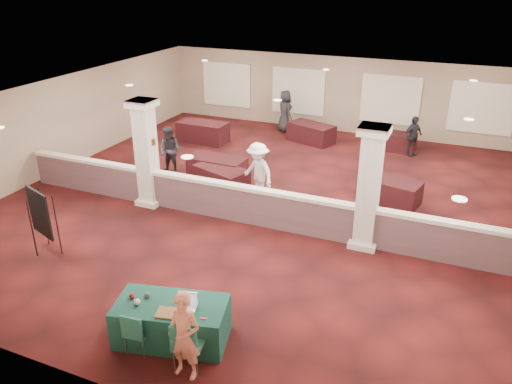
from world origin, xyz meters
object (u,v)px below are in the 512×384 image
at_px(far_table_back_center, 311,133).
at_px(far_table_front_center, 221,178).
at_px(near_table, 172,322).
at_px(far_table_front_right, 389,191).
at_px(attendee_d, 285,111).
at_px(attendee_a, 170,151).
at_px(attendee_b, 258,172).
at_px(far_table_front_left, 217,168).
at_px(easel_board, 40,214).
at_px(conf_chair_side, 136,330).
at_px(attendee_c, 413,136).
at_px(far_table_back_right, 393,141).
at_px(woman, 184,336).
at_px(far_table_back_left, 203,132).
at_px(conf_chair_main, 187,342).

bearing_deg(far_table_back_center, far_table_front_center, -102.19).
xyz_separation_m(near_table, far_table_front_center, (-2.36, 6.80, -0.04)).
xyz_separation_m(far_table_front_right, attendee_d, (-5.42, 5.61, 0.54)).
relative_size(attendee_a, attendee_b, 0.90).
bearing_deg(far_table_front_left, easel_board, -106.74).
height_order(conf_chair_side, easel_board, easel_board).
bearing_deg(attendee_b, attendee_c, 84.10).
bearing_deg(far_table_back_right, attendee_d, 173.21).
distance_m(woman, far_table_back_center, 13.39).
relative_size(far_table_front_center, far_table_back_left, 0.90).
relative_size(conf_chair_side, attendee_d, 0.49).
height_order(easel_board, far_table_back_right, easel_board).
bearing_deg(attendee_d, woman, 145.16).
height_order(conf_chair_side, far_table_back_center, conf_chair_side).
distance_m(conf_chair_side, far_table_front_right, 9.07).
bearing_deg(attendee_a, near_table, -57.28).
bearing_deg(woman, conf_chair_main, 107.55).
xyz_separation_m(far_table_back_right, attendee_c, (0.74, -0.43, 0.42)).
relative_size(far_table_front_left, attendee_b, 1.03).
xyz_separation_m(easel_board, far_table_back_center, (3.54, 11.02, -0.70)).
bearing_deg(near_table, attendee_c, 63.34).
height_order(conf_chair_main, far_table_back_left, conf_chair_main).
height_order(conf_chair_main, woman, woman).
relative_size(far_table_front_center, far_table_back_center, 0.96).
relative_size(easel_board, far_table_front_center, 0.94).
relative_size(far_table_back_left, far_table_back_right, 1.20).
height_order(near_table, attendee_c, attendee_c).
bearing_deg(conf_chair_side, far_table_back_right, 73.92).
distance_m(near_table, far_table_front_center, 7.20).
bearing_deg(attendee_b, far_table_front_right, 47.07).
relative_size(conf_chair_main, attendee_a, 0.62).
relative_size(far_table_back_left, attendee_b, 1.09).
relative_size(far_table_back_center, attendee_c, 1.22).
relative_size(far_table_back_center, attendee_b, 1.02).
height_order(woman, attendee_c, woman).
height_order(near_table, far_table_back_left, far_table_back_left).
xyz_separation_m(woman, far_table_back_right, (1.43, 13.63, -0.50)).
relative_size(far_table_front_left, far_table_front_center, 1.05).
distance_m(near_table, conf_chair_side, 0.72).
distance_m(far_table_front_right, attendee_b, 4.04).
relative_size(attendee_b, attendee_d, 1.02).
bearing_deg(attendee_b, easel_board, -100.09).
bearing_deg(attendee_b, near_table, -55.03).
xyz_separation_m(far_table_back_right, attendee_b, (-3.09, -6.43, 0.58)).
height_order(far_table_back_left, far_table_back_right, far_table_back_left).
xyz_separation_m(far_table_back_left, far_table_back_center, (4.12, 1.68, -0.03)).
height_order(conf_chair_side, attendee_c, attendee_c).
bearing_deg(conf_chair_main, conf_chair_side, 169.44).
relative_size(easel_board, woman, 1.01).
distance_m(far_table_front_right, attendee_c, 4.62).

